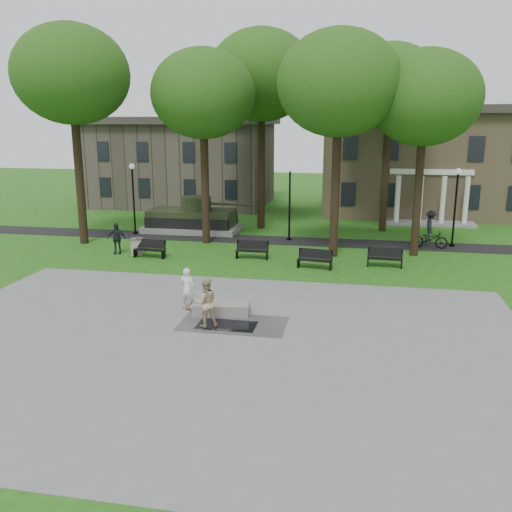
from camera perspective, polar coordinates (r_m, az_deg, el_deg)
The scene contains 27 objects.
ground at distance 23.27m, azimuth -1.62°, elevation -4.55°, with size 120.00×120.00×0.00m, color #1E4D12.
plaza at distance 18.73m, azimuth -4.92°, elevation -9.27°, with size 22.00×16.00×0.02m, color gray.
footpath at distance 34.68m, azimuth 2.61°, elevation 1.64°, with size 44.00×2.60×0.01m, color black.
building_right at distance 47.94m, azimuth 17.25°, elevation 9.68°, with size 17.00×12.00×8.60m.
building_left at distance 50.71m, azimuth -7.50°, elevation 9.53°, with size 15.00×10.00×7.20m, color #4C443D.
tree_0 at distance 34.95m, azimuth -18.85°, elevation 17.57°, with size 6.80×6.80×12.97m.
tree_1 at distance 33.41m, azimuth -5.59°, elevation 16.57°, with size 6.20×6.20×11.63m.
tree_2 at distance 30.15m, azimuth 8.73°, elevation 17.46°, with size 6.60×6.60×12.16m.
tree_3 at distance 31.25m, azimuth 17.34°, elevation 15.56°, with size 6.00×6.00×11.19m.
tree_4 at distance 38.28m, azimuth 0.57°, elevation 18.44°, with size 7.20×7.20×13.50m.
tree_5 at distance 38.17m, azimuth 13.96°, elevation 16.97°, with size 6.40×6.40×12.44m.
lamp_left at distance 37.22m, azimuth -12.79°, elevation 6.50°, with size 0.36×0.36×4.73m.
lamp_mid at distance 34.43m, azimuth 3.56°, elevation 6.24°, with size 0.36×0.36×4.73m.
lamp_right at distance 34.65m, azimuth 20.28°, elevation 5.46°, with size 0.36×0.36×4.73m.
tank_monument at distance 37.85m, azimuth -6.68°, elevation 3.91°, with size 7.45×3.40×2.40m.
puddle at distance 20.33m, azimuth -3.11°, elevation -7.29°, with size 2.20×1.20×0.00m, color black.
concrete_block at distance 21.46m, azimuth -3.66°, elevation -5.51°, with size 2.20×1.00×0.45m, color gray.
skateboard at distance 22.03m, azimuth -6.85°, elevation -5.57°, with size 0.78×0.20×0.07m, color brown.
skateboarder at distance 21.97m, azimuth -7.25°, elevation -3.40°, with size 0.62×0.41×1.71m, color white.
friend_watching at distance 20.00m, azimuth -5.32°, elevation -4.90°, with size 0.90×0.70×1.84m, color tan.
pedestrian_walker at distance 32.01m, azimuth -14.47°, elevation 1.81°, with size 1.06×0.44×1.80m, color black.
cyclist at distance 34.08m, azimuth 17.85°, elevation 2.34°, with size 2.15×1.24×2.27m.
park_bench_0 at distance 30.81m, azimuth -11.11°, elevation 0.81°, with size 1.83×0.66×1.00m.
park_bench_1 at distance 29.98m, azimuth -0.39°, elevation 0.71°, with size 1.80×0.52×1.00m.
park_bench_2 at distance 28.12m, azimuth 6.22°, elevation -0.26°, with size 1.85×0.78×1.00m.
park_bench_3 at distance 29.04m, azimuth 13.41°, elevation -0.11°, with size 1.82×0.61×1.00m.
trash_bin at distance 31.53m, azimuth -12.43°, elevation 0.97°, with size 0.80×0.80×0.96m.
Camera 1 is at (4.75, -21.56, 7.36)m, focal length 38.00 mm.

